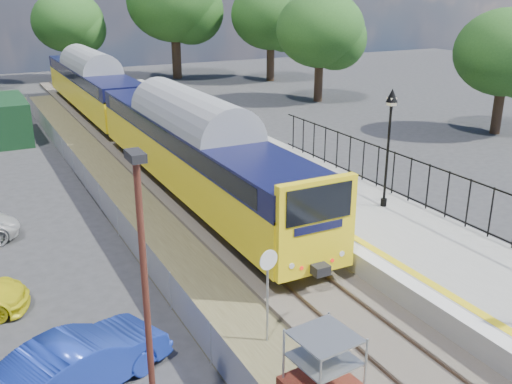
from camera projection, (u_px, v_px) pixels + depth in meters
ground at (369, 340)px, 15.36m from camera, size 120.00×120.00×0.00m
track_bed at (212, 219)px, 23.21m from camera, size 5.90×80.00×0.29m
platform at (331, 205)px, 23.72m from camera, size 5.00×70.00×0.90m
platform_edge at (288, 203)px, 22.67m from camera, size 0.90×70.00×0.01m
victorian_lamp_north at (390, 121)px, 21.23m from camera, size 0.44×0.44×4.60m
palisade_fence at (485, 209)px, 19.45m from camera, size 0.12×26.00×2.00m
wire_fence at (105, 204)px, 23.37m from camera, size 0.06×52.00×1.20m
tree_line at (81, 18)px, 48.88m from camera, size 56.80×43.80×11.88m
train at (129, 106)px, 33.93m from camera, size 2.82×40.83×3.51m
brick_plinth at (323, 383)px, 12.00m from camera, size 1.55×1.55×2.29m
speed_sign at (268, 281)px, 14.62m from camera, size 0.55×0.14×2.74m
carpark_lamp at (146, 302)px, 10.03m from camera, size 0.25×0.50×6.47m
car_blue at (80, 364)px, 13.19m from camera, size 4.66×3.17×1.45m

